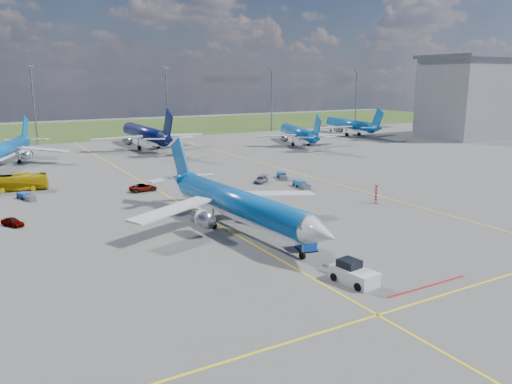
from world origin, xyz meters
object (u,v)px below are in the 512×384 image
pushback_tug (353,274)px  bg_jet_ne (298,145)px  apron_bus (16,183)px  bg_jet_n (146,148)px  service_car_c (261,179)px  warning_post (376,194)px  uld_container (306,242)px  main_airliner (239,230)px  baggage_tug_e (282,176)px  service_car_a (13,222)px  bg_jet_nnw (5,166)px  service_car_b (143,187)px  bg_jet_ene (349,135)px  baggage_tug_c (26,197)px  baggage_tug_w (301,185)px

pushback_tug → bg_jet_ne: bearing=50.3°
apron_bus → pushback_tug: bearing=-148.2°
bg_jet_n → service_car_c: bg_jet_n is taller
warning_post → uld_container: size_ratio=1.40×
main_airliner → baggage_tug_e: size_ratio=7.76×
service_car_c → baggage_tug_e: service_car_c is taller
service_car_a → main_airliner: bearing=-64.5°
warning_post → bg_jet_ne: 71.10m
warning_post → bg_jet_n: (-10.88, 79.41, -1.50)m
bg_jet_nnw → service_car_b: bg_jet_nnw is taller
service_car_c → service_car_b: bearing=-138.7°
bg_jet_ene → main_airliner: bg_jet_ene is taller
bg_jet_ne → baggage_tug_e: (-31.81, -40.81, 0.50)m
main_airliner → baggage_tug_c: 37.93m
uld_container → apron_bus: bearing=130.0°
main_airliner → baggage_tug_e: 34.33m
main_airliner → apron_bus: main_airliner is taller
baggage_tug_w → pushback_tug: bearing=-106.9°
bg_jet_ne → main_airliner: bearing=67.5°
warning_post → main_airliner: main_airliner is taller
pushback_tug → baggage_tug_w: pushback_tug is taller
baggage_tug_e → main_airliner: bearing=-107.8°
bg_jet_ne → service_car_a: bearing=49.4°
bg_jet_ne → service_car_b: bg_jet_ne is taller
bg_jet_n → service_car_c: bearing=93.8°
pushback_tug → service_car_a: size_ratio=1.86×
apron_bus → baggage_tug_c: size_ratio=2.28×
service_car_a → baggage_tug_c: service_car_a is taller
uld_container → baggage_tug_c: size_ratio=0.47×
bg_jet_ene → uld_container: (-81.52, -89.08, 0.85)m
bg_jet_nnw → bg_jet_n: bg_jet_n is taller
uld_container → baggage_tug_e: uld_container is taller
uld_container → warning_post: bearing=42.0°
bg_jet_n → baggage_tug_w: bg_jet_n is taller
pushback_tug → baggage_tug_e: (21.51, 45.48, -0.34)m
main_airliner → uld_container: main_airliner is taller
bg_jet_ne → baggage_tug_e: bg_jet_ne is taller
warning_post → pushback_tug: 31.97m
bg_jet_ene → apron_bus: (-106.83, -39.71, 1.44)m
warning_post → main_airliner: 24.93m
bg_jet_ene → main_airliner: size_ratio=1.01×
main_airliner → bg_jet_ene: bearing=38.7°
bg_jet_n → apron_bus: size_ratio=4.22×
bg_jet_n → baggage_tug_c: (-35.38, -49.97, 0.46)m
pushback_tug → service_car_b: size_ratio=1.34×
bg_jet_ene → service_car_a: size_ratio=11.29×
service_car_c → baggage_tug_c: 39.55m
bg_jet_nnw → apron_bus: (-0.18, -29.35, 1.44)m
main_airliner → apron_bus: 44.97m
uld_container → baggage_tug_w: uld_container is taller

